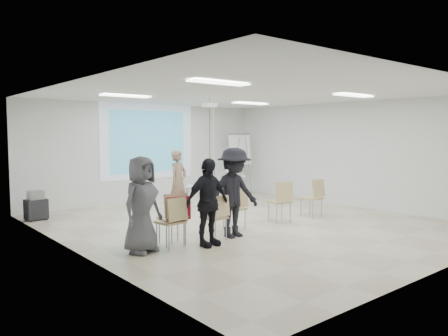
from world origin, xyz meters
TOP-DOWN VIEW (x-y plane):
  - floor at (0.00, 0.00)m, footprint 8.00×9.00m
  - ceiling at (0.00, 0.00)m, footprint 8.00×9.00m
  - wall_back at (0.00, 4.55)m, footprint 8.00×0.10m
  - wall_left at (-4.05, 0.00)m, footprint 0.10×9.00m
  - wall_right at (4.05, 0.00)m, footprint 0.10×9.00m
  - projection_halo at (0.00, 4.49)m, footprint 3.20×0.01m
  - projection_image at (0.00, 4.47)m, footprint 2.60×0.01m
  - pedestal_table at (0.14, 2.59)m, footprint 0.70×0.70m
  - player_left at (-0.37, 2.27)m, footprint 0.80×0.66m
  - player_right at (1.51, 2.17)m, footprint 0.95×0.82m
  - controller_left at (-0.19, 2.52)m, footprint 0.09×0.14m
  - controller_right at (1.33, 2.42)m, footprint 0.06×0.11m
  - chair_far_left at (-2.50, -0.77)m, footprint 0.49×0.52m
  - chair_left_mid at (-2.40, -0.64)m, footprint 0.55×0.58m
  - chair_left_inner at (-1.56, -0.87)m, footprint 0.43×0.46m
  - chair_center at (-0.58, -0.34)m, footprint 0.43×0.46m
  - chair_right_inner at (0.70, -0.47)m, footprint 0.56×0.59m
  - chair_right_far at (1.80, -0.55)m, footprint 0.47×0.50m
  - red_jacket at (-2.38, -0.77)m, footprint 0.46×0.19m
  - laptop at (-1.57, -0.77)m, footprint 0.34×0.25m
  - audience_left at (-1.93, -1.06)m, footprint 1.13×0.72m
  - audience_mid at (-1.09, -0.85)m, footprint 1.34×0.74m
  - audience_outer at (-3.10, -0.68)m, footprint 1.08×0.89m
  - flipchart_easel at (3.08, 3.69)m, footprint 0.89×0.70m
  - av_cart at (-3.66, 3.54)m, footprint 0.50×0.41m
  - ceiling_projector at (0.10, 1.49)m, footprint 0.30×0.25m
  - fluor_panel_nw at (-2.00, 2.00)m, footprint 1.20×0.30m
  - fluor_panel_ne at (2.00, 2.00)m, footprint 1.20×0.30m
  - fluor_panel_sw at (-2.00, -1.50)m, footprint 1.20×0.30m
  - fluor_panel_se at (2.00, -1.50)m, footprint 1.20×0.30m

SIDE VIEW (x-z plane):
  - floor at x=0.00m, z-range -0.10..0.00m
  - av_cart at x=-3.66m, z-range -0.03..0.69m
  - pedestal_table at x=0.14m, z-range 0.04..0.69m
  - laptop at x=-1.57m, z-range 0.47..0.50m
  - chair_center at x=-0.58m, z-range 0.08..0.98m
  - chair_left_inner at x=-1.56m, z-range 0.08..0.98m
  - chair_far_left at x=-2.50m, z-range 0.09..1.02m
  - chair_right_far at x=1.80m, z-range 0.09..1.05m
  - chair_right_inner at x=0.70m, z-range 0.09..1.06m
  - chair_left_mid at x=-2.40m, z-range 0.09..1.09m
  - red_jacket at x=-2.38m, z-range 0.51..0.93m
  - player_right at x=1.51m, z-range 0.00..1.71m
  - player_left at x=-0.37m, z-range 0.00..1.87m
  - audience_left at x=-1.93m, z-range 0.00..1.88m
  - audience_outer at x=-3.10m, z-range 0.00..1.91m
  - audience_mid at x=-1.09m, z-range 0.00..2.05m
  - controller_right at x=1.33m, z-range 1.14..1.17m
  - controller_left at x=-0.19m, z-range 1.21..1.26m
  - wall_back at x=0.00m, z-range 0.00..3.00m
  - wall_left at x=-4.05m, z-range 0.00..3.00m
  - wall_right at x=4.05m, z-range 0.00..3.00m
  - flipchart_easel at x=3.08m, z-range 0.50..2.63m
  - projection_halo at x=0.00m, z-range 0.70..3.00m
  - projection_image at x=0.00m, z-range 0.90..2.80m
  - ceiling_projector at x=0.10m, z-range 1.19..4.19m
  - fluor_panel_nw at x=-2.00m, z-range 2.96..2.98m
  - fluor_panel_ne at x=2.00m, z-range 2.96..2.98m
  - fluor_panel_sw at x=-2.00m, z-range 2.96..2.98m
  - fluor_panel_se at x=2.00m, z-range 2.96..2.98m
  - ceiling at x=0.00m, z-range 3.00..3.10m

